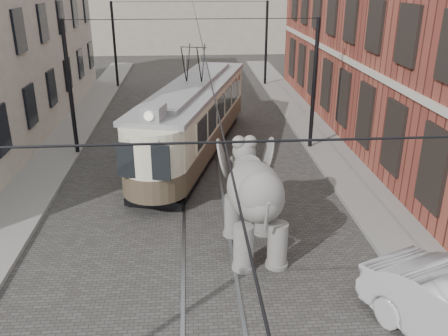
{
  "coord_description": "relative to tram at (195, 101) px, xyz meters",
  "views": [
    {
      "loc": [
        -0.41,
        -15.04,
        7.69
      ],
      "look_at": [
        0.6,
        -1.28,
        2.1
      ],
      "focal_mm": 38.43,
      "sensor_mm": 36.0,
      "label": 1
    }
  ],
  "objects": [
    {
      "name": "ground",
      "position": [
        0.2,
        -5.94,
        -2.42
      ],
      "size": [
        120.0,
        120.0,
        0.0
      ],
      "primitive_type": "plane",
      "color": "#3E3C3A"
    },
    {
      "name": "brick_building",
      "position": [
        11.2,
        3.06,
        3.58
      ],
      "size": [
        8.0,
        26.0,
        12.0
      ],
      "primitive_type": "cube",
      "color": "maroon",
      "rests_on": "ground"
    },
    {
      "name": "catenary",
      "position": [
        -0.0,
        -0.94,
        0.58
      ],
      "size": [
        11.0,
        30.2,
        6.0
      ],
      "primitive_type": null,
      "color": "black",
      "rests_on": "ground"
    },
    {
      "name": "sidewalk_left",
      "position": [
        -6.3,
        -5.94,
        -2.35
      ],
      "size": [
        2.0,
        60.0,
        0.15
      ],
      "primitive_type": "cube",
      "color": "slate",
      "rests_on": "ground"
    },
    {
      "name": "sidewalk_right",
      "position": [
        6.2,
        -5.94,
        -2.35
      ],
      "size": [
        2.0,
        60.0,
        0.15
      ],
      "primitive_type": "cube",
      "color": "slate",
      "rests_on": "ground"
    },
    {
      "name": "tram",
      "position": [
        0.0,
        0.0,
        0.0
      ],
      "size": [
        5.67,
        12.43,
        4.84
      ],
      "primitive_type": null,
      "rotation": [
        0.0,
        0.0,
        -0.27
      ],
      "color": "beige",
      "rests_on": "ground"
    },
    {
      "name": "tram_rails",
      "position": [
        0.2,
        -5.94,
        -2.41
      ],
      "size": [
        1.54,
        80.0,
        0.02
      ],
      "primitive_type": null,
      "color": "slate",
      "rests_on": "ground"
    },
    {
      "name": "elephant",
      "position": [
        1.58,
        -8.62,
        -0.92
      ],
      "size": [
        2.98,
        5.06,
        3.01
      ],
      "primitive_type": null,
      "rotation": [
        0.0,
        0.0,
        0.06
      ],
      "color": "slate",
      "rests_on": "ground"
    }
  ]
}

